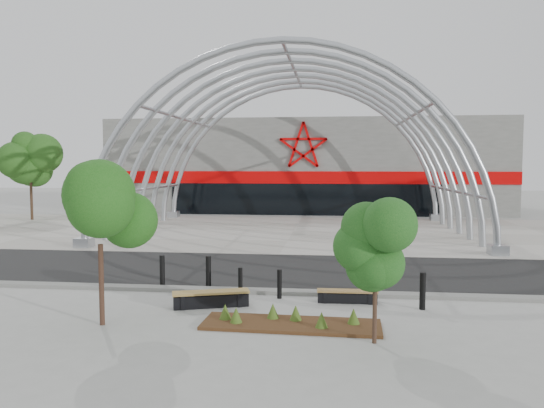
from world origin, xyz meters
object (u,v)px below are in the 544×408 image
(street_tree_0, at_px, (100,211))
(street_tree_1, at_px, (376,249))
(bollard_2, at_px, (208,272))
(bench_1, at_px, (347,297))
(bench_0, at_px, (211,299))

(street_tree_0, height_order, street_tree_1, street_tree_0)
(street_tree_0, relative_size, bollard_2, 3.77)
(street_tree_0, xyz_separation_m, street_tree_1, (6.99, -0.62, -0.77))
(street_tree_1, relative_size, bench_1, 1.69)
(street_tree_0, bearing_deg, bench_1, 24.90)
(street_tree_1, relative_size, bollard_2, 2.81)
(street_tree_0, bearing_deg, street_tree_1, -5.04)
(street_tree_0, bearing_deg, bollard_2, 67.21)
(street_tree_1, distance_m, bench_1, 4.19)
(street_tree_0, height_order, bench_0, street_tree_0)
(bollard_2, bearing_deg, street_tree_1, -43.62)
(bench_1, bearing_deg, street_tree_0, -155.10)
(bench_1, bearing_deg, bollard_2, 164.04)
(bench_0, bearing_deg, bollard_2, 105.29)
(street_tree_0, relative_size, bench_0, 1.82)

